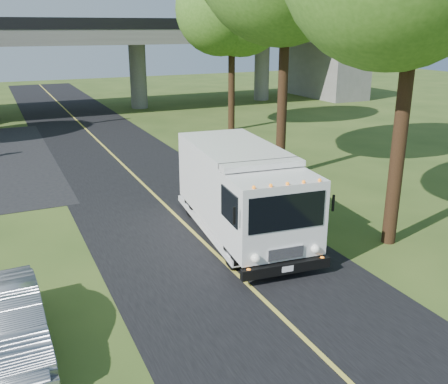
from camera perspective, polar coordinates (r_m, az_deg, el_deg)
ground at (r=13.53m, az=3.49°, el=-11.30°), size 120.00×120.00×0.00m
road at (r=22.10m, az=-8.91°, el=0.56°), size 7.00×90.00×0.02m
lane_line at (r=22.10m, az=-8.91°, el=0.61°), size 0.12×90.00×0.01m
overpass at (r=42.72m, az=-17.94°, el=14.67°), size 54.00×10.00×7.30m
tree_right_far at (r=33.64m, az=1.38°, el=21.12°), size 5.77×5.67×10.99m
step_van at (r=16.36m, az=2.00°, el=0.27°), size 3.28×7.28×2.96m
silver_sedan at (r=11.91m, az=-23.56°, el=-13.57°), size 1.61×4.24×1.38m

